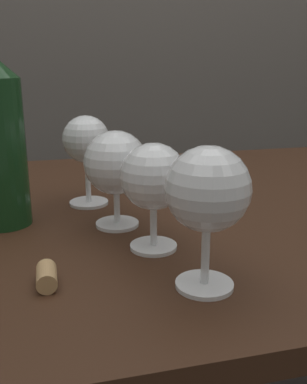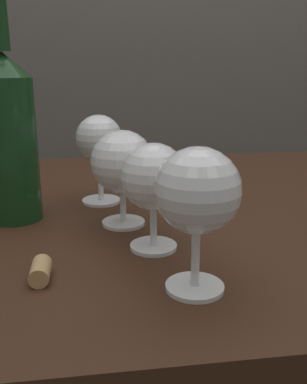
{
  "view_description": "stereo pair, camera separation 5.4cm",
  "coord_description": "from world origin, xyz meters",
  "px_view_note": "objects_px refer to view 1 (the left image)",
  "views": [
    {
      "loc": [
        -0.25,
        -0.68,
        0.93
      ],
      "look_at": [
        -0.13,
        -0.18,
        0.78
      ],
      "focal_mm": 40.42,
      "sensor_mm": 36.0,
      "label": 1
    },
    {
      "loc": [
        -0.2,
        -0.69,
        0.93
      ],
      "look_at": [
        -0.13,
        -0.18,
        0.78
      ],
      "focal_mm": 40.42,
      "sensor_mm": 36.0,
      "label": 2
    }
  ],
  "objects_px": {
    "wine_glass_merlot": "(154,179)",
    "wine_glass_rose": "(208,191)",
    "wine_glass_cabernet": "(86,143)",
    "wine_glass_empty": "(116,165)",
    "cork": "(47,276)"
  },
  "relations": [
    {
      "from": "wine_glass_rose",
      "to": "wine_glass_empty",
      "type": "relative_size",
      "value": 1.09
    },
    {
      "from": "wine_glass_merlot",
      "to": "wine_glass_rose",
      "type": "bearing_deg",
      "value": -75.86
    },
    {
      "from": "wine_glass_rose",
      "to": "wine_glass_cabernet",
      "type": "xyz_separation_m",
      "value": [
        -0.09,
        0.32,
        -0.0
      ]
    },
    {
      "from": "wine_glass_empty",
      "to": "cork",
      "type": "xyz_separation_m",
      "value": [
        -0.1,
        -0.16,
        -0.08
      ]
    },
    {
      "from": "wine_glass_merlot",
      "to": "wine_glass_empty",
      "type": "distance_m",
      "value": 0.1
    },
    {
      "from": "wine_glass_empty",
      "to": "cork",
      "type": "height_order",
      "value": "wine_glass_empty"
    },
    {
      "from": "wine_glass_merlot",
      "to": "wine_glass_cabernet",
      "type": "relative_size",
      "value": 0.92
    },
    {
      "from": "cork",
      "to": "wine_glass_merlot",
      "type": "bearing_deg",
      "value": 26.82
    },
    {
      "from": "wine_glass_cabernet",
      "to": "cork",
      "type": "xyz_separation_m",
      "value": [
        -0.07,
        -0.27,
        -0.09
      ]
    },
    {
      "from": "wine_glass_empty",
      "to": "cork",
      "type": "relative_size",
      "value": 3.34
    },
    {
      "from": "wine_glass_rose",
      "to": "wine_glass_merlot",
      "type": "height_order",
      "value": "wine_glass_rose"
    },
    {
      "from": "wine_glass_merlot",
      "to": "wine_glass_empty",
      "type": "bearing_deg",
      "value": 108.94
    },
    {
      "from": "wine_glass_cabernet",
      "to": "wine_glass_rose",
      "type": "bearing_deg",
      "value": -74.15
    },
    {
      "from": "wine_glass_merlot",
      "to": "cork",
      "type": "bearing_deg",
      "value": -153.18
    },
    {
      "from": "wine_glass_rose",
      "to": "wine_glass_cabernet",
      "type": "bearing_deg",
      "value": 105.85
    }
  ]
}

